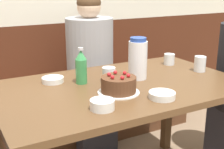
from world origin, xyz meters
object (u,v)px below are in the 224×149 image
(bowl_soup_white, at_px, (162,95))
(glass_tumbler_short, at_px, (169,59))
(birthday_cake, at_px, (119,85))
(glass_water_tall, at_px, (109,75))
(soju_bottle, at_px, (81,67))
(water_pitcher, at_px, (138,59))
(bench_seat, at_px, (70,116))
(glass_shot_small, at_px, (200,64))
(person_grey_tee, at_px, (90,78))
(bowl_rice_small, at_px, (53,80))
(bowl_side_dish, at_px, (102,105))

(bowl_soup_white, height_order, glass_tumbler_short, glass_tumbler_short)
(birthday_cake, bearing_deg, glass_water_tall, 77.19)
(soju_bottle, distance_m, glass_water_tall, 0.16)
(glass_water_tall, bearing_deg, soju_bottle, 159.52)
(birthday_cake, distance_m, water_pitcher, 0.29)
(birthday_cake, distance_m, bowl_soup_white, 0.23)
(bench_seat, height_order, glass_shot_small, glass_shot_small)
(bowl_soup_white, bearing_deg, water_pitcher, 77.34)
(glass_shot_small, bearing_deg, bowl_soup_white, -152.03)
(person_grey_tee, bearing_deg, glass_tumbler_short, 39.95)
(birthday_cake, xyz_separation_m, water_pitcher, (0.22, 0.16, 0.08))
(bowl_rice_small, relative_size, bowl_side_dish, 1.11)
(bowl_rice_small, distance_m, glass_shot_small, 0.92)
(birthday_cake, distance_m, person_grey_tee, 0.83)
(bowl_side_dish, xyz_separation_m, person_grey_tee, (0.37, 0.93, -0.18))
(bench_seat, relative_size, birthday_cake, 10.21)
(bowl_rice_small, height_order, glass_tumbler_short, glass_tumbler_short)
(glass_shot_small, bearing_deg, glass_water_tall, 172.12)
(bench_seat, xyz_separation_m, glass_water_tall, (-0.04, -0.75, 0.56))
(bowl_rice_small, distance_m, bowl_side_dish, 0.49)
(water_pitcher, height_order, glass_shot_small, water_pitcher)
(soju_bottle, height_order, glass_shot_small, soju_bottle)
(bowl_soup_white, bearing_deg, bowl_rice_small, 127.75)
(birthday_cake, bearing_deg, person_grey_tee, 75.49)
(bowl_soup_white, xyz_separation_m, bowl_side_dish, (-0.32, 0.02, 0.01))
(bench_seat, distance_m, person_grey_tee, 0.41)
(bowl_soup_white, xyz_separation_m, glass_tumbler_short, (0.44, 0.49, 0.02))
(bench_seat, xyz_separation_m, bowl_side_dish, (-0.25, -1.09, 0.54))
(bowl_side_dish, relative_size, person_grey_tee, 0.09)
(bench_seat, xyz_separation_m, soju_bottle, (-0.18, -0.70, 0.61))
(bowl_soup_white, distance_m, glass_shot_small, 0.57)
(soju_bottle, relative_size, bowl_rice_small, 1.66)
(birthday_cake, relative_size, soju_bottle, 1.06)
(bench_seat, height_order, water_pitcher, water_pitcher)
(water_pitcher, xyz_separation_m, soju_bottle, (-0.33, 0.07, -0.02))
(birthday_cake, relative_size, glass_tumbler_short, 2.90)
(soju_bottle, distance_m, bowl_side_dish, 0.40)
(glass_water_tall, distance_m, glass_tumbler_short, 0.56)
(water_pitcher, height_order, person_grey_tee, person_grey_tee)
(birthday_cake, height_order, glass_water_tall, birthday_cake)
(bench_seat, bearing_deg, glass_shot_small, -55.70)
(bowl_rice_small, bearing_deg, water_pitcher, -19.95)
(soju_bottle, bearing_deg, birthday_cake, -66.45)
(soju_bottle, relative_size, bowl_side_dish, 1.83)
(birthday_cake, height_order, glass_tumbler_short, birthday_cake)
(bowl_side_dish, bearing_deg, water_pitcher, 38.51)
(soju_bottle, bearing_deg, person_grey_tee, 60.76)
(bench_seat, bearing_deg, person_grey_tee, -51.42)
(bowl_side_dish, bearing_deg, bowl_soup_white, -3.52)
(birthday_cake, height_order, soju_bottle, soju_bottle)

